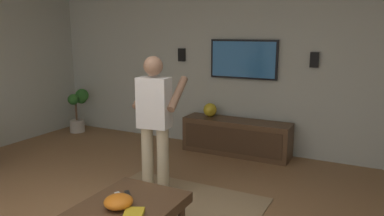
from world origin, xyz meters
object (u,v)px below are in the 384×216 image
Objects in this scene: media_console at (236,137)px; book at (134,215)px; remote_white at (120,196)px; wall_speaker_right at (182,55)px; potted_plant_tall at (79,107)px; coffee_table at (127,215)px; tv at (243,59)px; vase_round at (210,110)px; person_standing at (155,118)px; remote_black at (128,195)px; wall_speaker_left at (314,60)px; bowl at (119,202)px.

book is (-3.02, -0.21, 0.14)m from media_console.
remote_white is 3.37m from wall_speaker_right.
coffee_table is at bearing -130.50° from potted_plant_tall.
tv reaches higher than book.
tv is 0.97m from vase_round.
person_standing is 10.93× the size of remote_black.
book is (-0.15, -0.18, 0.12)m from coffee_table.
wall_speaker_right is at bearing -102.87° from media_console.
book reaches higher than remote_white.
person_standing reaches higher than wall_speaker_right.
remote_black is 0.68× the size of wall_speaker_right.
tv is at bearing 157.94° from book.
tv is 3.43m from book.
potted_plant_tall is 3.79× the size of wall_speaker_right.
tv is 1.31× the size of potted_plant_tall.
coffee_table is 0.61× the size of person_standing.
wall_speaker_left reaches higher than remote_white.
tv is 4.29× the size of bowl.
bowl is 0.24m from remote_black.
media_console is 2.95m from bowl.
vase_round is 1.09m from wall_speaker_right.
coffee_table is 4.55× the size of wall_speaker_left.
vase_round reaches higher than book.
coffee_table is 3.50m from wall_speaker_left.
tv reaches higher than vase_round.
media_console is 1.23m from tv.
wall_speaker_left is (0.38, -4.25, 1.03)m from potted_plant_tall.
wall_speaker_left is (3.27, -0.86, 1.09)m from book.
coffee_table is 2.86m from media_console.
person_standing is 1.88m from vase_round.
vase_round is 1.00× the size of wall_speaker_right.
wall_speaker_right reaches higher than bowl.
coffee_table is 0.27m from book.
person_standing is 1.97× the size of potted_plant_tall.
book is (-2.89, -3.39, -0.06)m from potted_plant_tall.
wall_speaker_right reaches higher than vase_round.
vase_round is (2.91, 0.50, 0.36)m from coffee_table.
wall_speaker_left is at bearing -41.65° from person_standing.
person_standing is 6.44× the size of bowl.
potted_plant_tall is at bearing 100.37° from wall_speaker_right.
bowl is 1.70× the size of remote_white.
coffee_table is 4.55× the size of wall_speaker_right.
remote_black is (0.23, 0.07, -0.05)m from bowl.
remote_white is at bearing -161.98° from wall_speaker_right.
potted_plant_tall is 2.35m from wall_speaker_right.
person_standing is at bearing -10.88° from media_console.
media_console is 2.77m from remote_white.
tv reaches higher than potted_plant_tall.
book is at bearing -130.48° from potted_plant_tall.
person_standing reaches higher than bowl.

